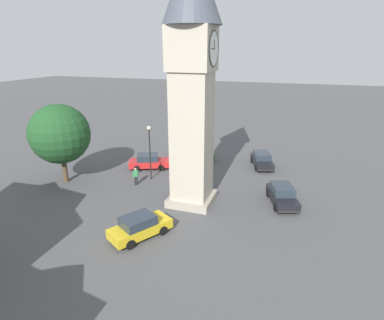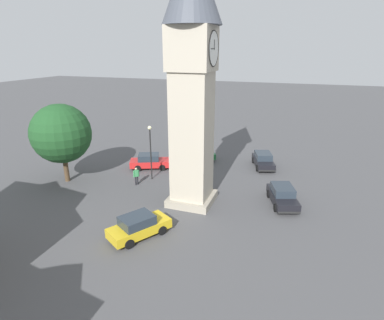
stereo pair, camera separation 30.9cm
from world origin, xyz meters
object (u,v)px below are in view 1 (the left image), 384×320
(car_blue_kerb, at_px, (149,161))
(lamp_post, at_px, (150,144))
(car_silver_kerb, at_px, (195,155))
(car_black_far, at_px, (140,226))
(car_white_side, at_px, (262,160))
(clock_tower, at_px, (192,61))
(tree, at_px, (60,134))
(car_red_corner, at_px, (282,195))
(pedestrian, at_px, (136,175))

(car_blue_kerb, bearing_deg, lamp_post, 29.47)
(car_silver_kerb, bearing_deg, car_black_far, 4.18)
(car_white_side, bearing_deg, car_blue_kerb, -69.01)
(clock_tower, xyz_separation_m, tree, (-0.23, -12.53, -6.39))
(clock_tower, relative_size, lamp_post, 3.63)
(car_silver_kerb, distance_m, car_black_far, 15.26)
(car_blue_kerb, height_order, lamp_post, lamp_post)
(car_red_corner, relative_size, car_white_side, 1.00)
(car_blue_kerb, relative_size, pedestrian, 2.64)
(tree, bearing_deg, lamp_post, 112.47)
(pedestrian, bearing_deg, car_blue_kerb, -170.09)
(car_red_corner, height_order, lamp_post, lamp_post)
(pedestrian, bearing_deg, car_red_corner, 91.85)
(car_blue_kerb, xyz_separation_m, tree, (5.61, -5.86, 3.82))
(clock_tower, height_order, car_white_side, clock_tower)
(clock_tower, xyz_separation_m, lamp_post, (-3.26, -5.21, -7.52))
(car_red_corner, xyz_separation_m, car_black_far, (7.87, -8.60, 0.00))
(car_blue_kerb, bearing_deg, pedestrian, 9.91)
(car_silver_kerb, bearing_deg, tree, -46.88)
(pedestrian, bearing_deg, car_white_side, 129.40)
(car_white_side, height_order, car_black_far, same)
(car_black_far, bearing_deg, lamp_post, -158.75)
(car_blue_kerb, xyz_separation_m, pedestrian, (4.23, 0.74, 0.25))
(pedestrian, relative_size, tree, 0.23)
(car_red_corner, distance_m, tree, 19.92)
(car_white_side, bearing_deg, pedestrian, -50.60)
(car_silver_kerb, height_order, car_white_side, same)
(clock_tower, height_order, pedestrian, clock_tower)
(car_blue_kerb, relative_size, car_black_far, 1.01)
(car_red_corner, relative_size, tree, 0.61)
(car_silver_kerb, relative_size, car_black_far, 0.99)
(car_blue_kerb, xyz_separation_m, lamp_post, (2.58, 1.46, 2.70))
(clock_tower, relative_size, car_black_far, 4.28)
(car_blue_kerb, relative_size, car_silver_kerb, 1.02)
(car_silver_kerb, height_order, tree, tree)
(car_red_corner, bearing_deg, car_blue_kerb, -105.69)
(car_silver_kerb, relative_size, tree, 0.60)
(clock_tower, distance_m, car_white_side, 15.01)
(car_red_corner, xyz_separation_m, pedestrian, (0.41, -12.86, 0.25))
(car_black_far, bearing_deg, tree, -119.25)
(clock_tower, relative_size, car_red_corner, 4.24)
(car_silver_kerb, distance_m, tree, 13.90)
(car_blue_kerb, height_order, car_black_far, same)
(lamp_post, bearing_deg, clock_tower, 57.98)
(car_white_side, bearing_deg, car_red_corner, 17.49)
(lamp_post, bearing_deg, pedestrian, -23.39)
(car_blue_kerb, bearing_deg, tree, -46.29)
(tree, bearing_deg, car_silver_kerb, 133.12)
(lamp_post, bearing_deg, car_white_side, 125.38)
(car_silver_kerb, distance_m, lamp_post, 7.10)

